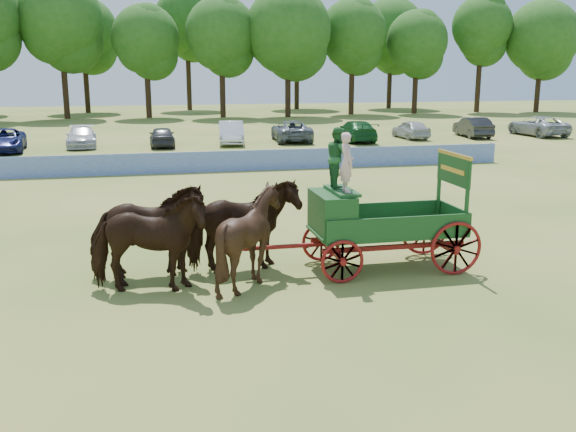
% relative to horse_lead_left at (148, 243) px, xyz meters
% --- Properties ---
extents(ground, '(160.00, 160.00, 0.00)m').
position_rel_horse_lead_left_xyz_m(ground, '(7.12, -0.40, -1.20)').
color(ground, '#A09048').
rests_on(ground, ground).
extents(horse_lead_left, '(3.01, 1.75, 2.39)m').
position_rel_horse_lead_left_xyz_m(horse_lead_left, '(0.00, 0.00, 0.00)').
color(horse_lead_left, black).
rests_on(horse_lead_left, ground).
extents(horse_lead_right, '(2.89, 1.42, 2.39)m').
position_rel_horse_lead_left_xyz_m(horse_lead_right, '(0.00, 1.10, 0.00)').
color(horse_lead_right, black).
rests_on(horse_lead_right, ground).
extents(horse_wheel_left, '(2.41, 2.20, 2.40)m').
position_rel_horse_lead_left_xyz_m(horse_wheel_left, '(2.40, 0.00, 0.00)').
color(horse_wheel_left, black).
rests_on(horse_wheel_left, ground).
extents(horse_wheel_right, '(2.97, 1.63, 2.39)m').
position_rel_horse_lead_left_xyz_m(horse_wheel_right, '(2.40, 1.10, 0.00)').
color(horse_wheel_right, black).
rests_on(horse_wheel_right, ground).
extents(farm_dray, '(6.00, 2.00, 3.69)m').
position_rel_horse_lead_left_xyz_m(farm_dray, '(5.37, 0.58, 0.42)').
color(farm_dray, maroon).
rests_on(farm_dray, ground).
extents(sponsor_banner, '(26.00, 0.08, 1.05)m').
position_rel_horse_lead_left_xyz_m(sponsor_banner, '(6.12, 17.60, -0.67)').
color(sponsor_banner, '#2043AE').
rests_on(sponsor_banner, ground).
extents(parked_cars, '(51.29, 7.37, 1.56)m').
position_rel_horse_lead_left_xyz_m(parked_cars, '(6.97, 29.79, -0.46)').
color(parked_cars, silver).
rests_on(parked_cars, ground).
extents(treeline, '(91.89, 22.94, 15.28)m').
position_rel_horse_lead_left_xyz_m(treeline, '(1.35, 58.90, 8.00)').
color(treeline, '#382314').
rests_on(treeline, ground).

